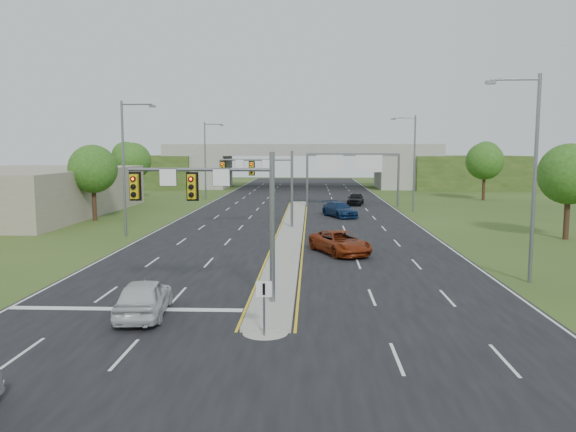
% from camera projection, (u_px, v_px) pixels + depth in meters
% --- Properties ---
extents(ground, '(240.00, 240.00, 0.00)m').
position_uv_depth(ground, '(273.00, 305.00, 25.74)').
color(ground, '#2B4518').
rests_on(ground, ground).
extents(road, '(24.00, 160.00, 0.02)m').
position_uv_depth(road, '(295.00, 216.00, 60.47)').
color(road, black).
rests_on(road, ground).
extents(median, '(2.00, 54.00, 0.16)m').
position_uv_depth(median, '(291.00, 231.00, 48.55)').
color(median, gray).
rests_on(median, road).
extents(median_nose, '(2.00, 2.00, 0.16)m').
position_uv_depth(median_nose, '(265.00, 331.00, 21.76)').
color(median_nose, gray).
rests_on(median_nose, road).
extents(lane_markings, '(23.72, 160.00, 0.01)m').
position_uv_depth(lane_markings, '(287.00, 223.00, 54.45)').
color(lane_markings, gold).
rests_on(lane_markings, road).
extents(signal_mast_near, '(6.62, 0.60, 7.00)m').
position_uv_depth(signal_mast_near, '(222.00, 203.00, 25.21)').
color(signal_mast_near, slate).
rests_on(signal_mast_near, ground).
extents(signal_mast_far, '(6.62, 0.60, 7.00)m').
position_uv_depth(signal_mast_far, '(267.00, 176.00, 50.01)').
color(signal_mast_far, slate).
rests_on(signal_mast_far, ground).
extents(keep_right_sign, '(0.60, 0.13, 2.20)m').
position_uv_depth(keep_right_sign, '(264.00, 299.00, 21.07)').
color(keep_right_sign, slate).
rests_on(keep_right_sign, ground).
extents(sign_gantry, '(11.58, 0.44, 6.67)m').
position_uv_depth(sign_gantry, '(351.00, 165.00, 69.41)').
color(sign_gantry, slate).
rests_on(sign_gantry, ground).
extents(overpass, '(80.00, 14.00, 8.10)m').
position_uv_depth(overpass, '(302.00, 169.00, 104.70)').
color(overpass, gray).
rests_on(overpass, ground).
extents(lightpole_l_mid, '(2.85, 0.25, 11.00)m').
position_uv_depth(lightpole_l_mid, '(126.00, 162.00, 45.43)').
color(lightpole_l_mid, slate).
rests_on(lightpole_l_mid, ground).
extents(lightpole_l_far, '(2.85, 0.25, 11.00)m').
position_uv_depth(lightpole_l_far, '(207.00, 157.00, 80.16)').
color(lightpole_l_far, slate).
rests_on(lightpole_l_far, ground).
extents(lightpole_r_near, '(2.85, 0.25, 11.00)m').
position_uv_depth(lightpole_r_near, '(531.00, 169.00, 29.43)').
color(lightpole_r_near, slate).
rests_on(lightpole_r_near, ground).
extents(lightpole_r_far, '(2.85, 0.25, 11.00)m').
position_uv_depth(lightpole_r_far, '(413.00, 158.00, 64.15)').
color(lightpole_r_far, slate).
rests_on(lightpole_r_far, ground).
extents(tree_l_near, '(4.80, 4.80, 7.60)m').
position_uv_depth(tree_l_near, '(93.00, 169.00, 55.74)').
color(tree_l_near, '#382316').
rests_on(tree_l_near, ground).
extents(tree_l_mid, '(5.20, 5.20, 8.12)m').
position_uv_depth(tree_l_mid, '(133.00, 161.00, 80.68)').
color(tree_l_mid, '#382316').
rests_on(tree_l_mid, ground).
extents(tree_r_near, '(4.80, 4.80, 7.60)m').
position_uv_depth(tree_r_near, '(569.00, 174.00, 44.05)').
color(tree_r_near, '#382316').
rests_on(tree_r_near, ground).
extents(tree_r_mid, '(5.20, 5.20, 8.12)m').
position_uv_depth(tree_r_mid, '(485.00, 161.00, 78.57)').
color(tree_r_mid, '#382316').
rests_on(tree_r_mid, ground).
extents(tree_back_a, '(6.00, 6.00, 8.85)m').
position_uv_depth(tree_back_a, '(126.00, 156.00, 119.92)').
color(tree_back_a, '#382316').
rests_on(tree_back_a, ground).
extents(tree_back_b, '(5.60, 5.60, 8.32)m').
position_uv_depth(tree_back_b, '(191.00, 157.00, 119.37)').
color(tree_back_b, '#382316').
rests_on(tree_back_b, ground).
extents(tree_back_c, '(5.60, 5.60, 8.32)m').
position_uv_depth(tree_back_c, '(418.00, 157.00, 117.35)').
color(tree_back_c, '#382316').
rests_on(tree_back_c, ground).
extents(tree_back_d, '(6.00, 6.00, 8.85)m').
position_uv_depth(tree_back_d, '(486.00, 156.00, 116.72)').
color(tree_back_d, '#382316').
rests_on(tree_back_d, ground).
extents(commercial_building, '(18.00, 30.00, 5.00)m').
position_uv_depth(commercial_building, '(22.00, 192.00, 61.44)').
color(commercial_building, gray).
rests_on(commercial_building, ground).
extents(car_white, '(2.41, 4.97, 1.63)m').
position_uv_depth(car_white, '(144.00, 297.00, 23.88)').
color(car_white, silver).
rests_on(car_white, road).
extents(car_far_a, '(4.65, 6.15, 1.55)m').
position_uv_depth(car_far_a, '(340.00, 242.00, 38.28)').
color(car_far_a, maroon).
rests_on(car_far_a, road).
extents(car_far_b, '(4.15, 5.85, 1.57)m').
position_uv_depth(car_far_b, '(340.00, 209.00, 59.33)').
color(car_far_b, '#0B1E42').
rests_on(car_far_b, road).
extents(car_far_c, '(2.72, 4.89, 1.57)m').
position_uv_depth(car_far_c, '(355.00, 199.00, 72.29)').
color(car_far_c, black).
rests_on(car_far_c, road).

